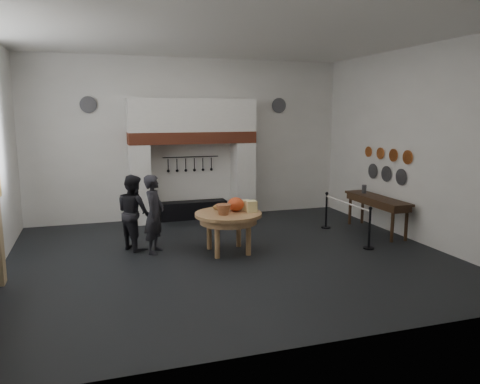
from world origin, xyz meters
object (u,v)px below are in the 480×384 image
object	(u,v)px
visitor_far	(134,212)
barrier_post_near	(370,229)
iron_range	(193,210)
barrier_post_far	(326,211)
side_table	(377,198)
visitor_near	(154,214)
work_table	(228,214)

from	to	relation	value
visitor_far	barrier_post_near	size ratio (longest dim) A/B	1.86
iron_range	barrier_post_far	xyz separation A→B (m)	(3.09, -2.14, 0.20)
iron_range	side_table	bearing A→B (deg)	-35.29
iron_range	side_table	size ratio (longest dim) A/B	0.86
barrier_post_near	barrier_post_far	bearing A→B (deg)	90.00
visitor_near	visitor_far	bearing A→B (deg)	70.91
barrier_post_far	iron_range	bearing A→B (deg)	145.32
visitor_far	side_table	bearing A→B (deg)	-119.82
iron_range	visitor_far	bearing A→B (deg)	-126.27
work_table	visitor_far	world-z (taller)	visitor_far
side_table	barrier_post_near	bearing A→B (deg)	-129.08
work_table	barrier_post_far	distance (m)	3.33
barrier_post_far	work_table	bearing A→B (deg)	-157.24
barrier_post_near	barrier_post_far	distance (m)	2.00
visitor_near	barrier_post_near	world-z (taller)	visitor_near
visitor_near	side_table	world-z (taller)	visitor_near
barrier_post_near	visitor_far	bearing A→B (deg)	162.36
visitor_near	visitor_far	xyz separation A→B (m)	(-0.40, 0.40, -0.02)
iron_range	visitor_near	size ratio (longest dim) A/B	1.12
work_table	barrier_post_far	bearing A→B (deg)	22.76
visitor_near	side_table	bearing A→B (deg)	-63.50
visitor_far	barrier_post_near	xyz separation A→B (m)	(4.97, -1.58, -0.39)
visitor_far	side_table	distance (m)	5.99
side_table	visitor_near	bearing A→B (deg)	-179.41
visitor_near	visitor_far	distance (m)	0.57
side_table	barrier_post_near	size ratio (longest dim) A/B	2.44
visitor_near	barrier_post_far	distance (m)	4.66
visitor_near	barrier_post_far	world-z (taller)	visitor_near
work_table	visitor_near	size ratio (longest dim) A/B	0.85
iron_range	work_table	distance (m)	3.47
side_table	barrier_post_far	bearing A→B (deg)	142.87
barrier_post_near	barrier_post_far	world-z (taller)	same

